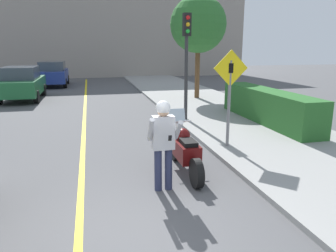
{
  "coord_description": "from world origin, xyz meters",
  "views": [
    {
      "loc": [
        -0.32,
        -4.12,
        2.64
      ],
      "look_at": [
        1.25,
        2.48,
        1.0
      ],
      "focal_mm": 35.0,
      "sensor_mm": 36.0,
      "label": 1
    }
  ],
  "objects_px": {
    "street_tree": "(198,25)",
    "parked_car_green": "(22,83)",
    "motorcycle": "(185,150)",
    "crossing_sign": "(230,89)",
    "parked_car_blue": "(53,74)",
    "person_biker": "(163,136)",
    "traffic_light": "(187,47)"
  },
  "relations": [
    {
      "from": "street_tree",
      "to": "parked_car_green",
      "type": "height_order",
      "value": "street_tree"
    },
    {
      "from": "motorcycle",
      "to": "street_tree",
      "type": "height_order",
      "value": "street_tree"
    },
    {
      "from": "person_biker",
      "to": "crossing_sign",
      "type": "relative_size",
      "value": 0.69
    },
    {
      "from": "crossing_sign",
      "to": "parked_car_blue",
      "type": "bearing_deg",
      "value": 109.9
    },
    {
      "from": "traffic_light",
      "to": "parked_car_blue",
      "type": "distance_m",
      "value": 14.12
    },
    {
      "from": "person_biker",
      "to": "street_tree",
      "type": "distance_m",
      "value": 11.32
    },
    {
      "from": "street_tree",
      "to": "traffic_light",
      "type": "bearing_deg",
      "value": -112.68
    },
    {
      "from": "crossing_sign",
      "to": "parked_car_green",
      "type": "height_order",
      "value": "crossing_sign"
    },
    {
      "from": "motorcycle",
      "to": "person_biker",
      "type": "xyz_separation_m",
      "value": [
        -0.64,
        -0.78,
        0.56
      ]
    },
    {
      "from": "person_biker",
      "to": "parked_car_blue",
      "type": "distance_m",
      "value": 18.59
    },
    {
      "from": "parked_car_blue",
      "to": "motorcycle",
      "type": "bearing_deg",
      "value": -76.09
    },
    {
      "from": "street_tree",
      "to": "parked_car_green",
      "type": "bearing_deg",
      "value": 166.81
    },
    {
      "from": "crossing_sign",
      "to": "street_tree",
      "type": "relative_size",
      "value": 0.5
    },
    {
      "from": "crossing_sign",
      "to": "street_tree",
      "type": "height_order",
      "value": "street_tree"
    },
    {
      "from": "motorcycle",
      "to": "crossing_sign",
      "type": "height_order",
      "value": "crossing_sign"
    },
    {
      "from": "street_tree",
      "to": "motorcycle",
      "type": "bearing_deg",
      "value": -109.82
    },
    {
      "from": "parked_car_green",
      "to": "crossing_sign",
      "type": "bearing_deg",
      "value": -56.4
    },
    {
      "from": "parked_car_green",
      "to": "parked_car_blue",
      "type": "bearing_deg",
      "value": 81.08
    },
    {
      "from": "motorcycle",
      "to": "parked_car_blue",
      "type": "distance_m",
      "value": 17.98
    },
    {
      "from": "parked_car_green",
      "to": "parked_car_blue",
      "type": "distance_m",
      "value": 6.03
    },
    {
      "from": "motorcycle",
      "to": "crossing_sign",
      "type": "xyz_separation_m",
      "value": [
        1.54,
        1.26,
        1.1
      ]
    },
    {
      "from": "person_biker",
      "to": "parked_car_blue",
      "type": "bearing_deg",
      "value": 101.42
    },
    {
      "from": "motorcycle",
      "to": "person_biker",
      "type": "height_order",
      "value": "person_biker"
    },
    {
      "from": "street_tree",
      "to": "crossing_sign",
      "type": "bearing_deg",
      "value": -102.83
    },
    {
      "from": "person_biker",
      "to": "parked_car_blue",
      "type": "xyz_separation_m",
      "value": [
        -3.68,
        18.22,
        -0.19
      ]
    },
    {
      "from": "motorcycle",
      "to": "parked_car_green",
      "type": "relative_size",
      "value": 0.53
    },
    {
      "from": "crossing_sign",
      "to": "traffic_light",
      "type": "height_order",
      "value": "traffic_light"
    },
    {
      "from": "traffic_light",
      "to": "street_tree",
      "type": "bearing_deg",
      "value": 67.32
    },
    {
      "from": "street_tree",
      "to": "parked_car_blue",
      "type": "relative_size",
      "value": 1.19
    },
    {
      "from": "person_biker",
      "to": "street_tree",
      "type": "relative_size",
      "value": 0.34
    },
    {
      "from": "parked_car_green",
      "to": "street_tree",
      "type": "bearing_deg",
      "value": -13.19
    },
    {
      "from": "crossing_sign",
      "to": "traffic_light",
      "type": "bearing_deg",
      "value": 92.26
    }
  ]
}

